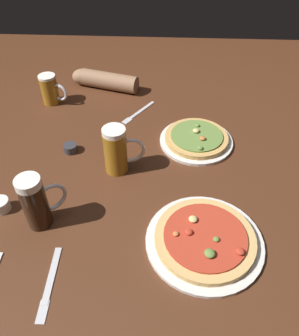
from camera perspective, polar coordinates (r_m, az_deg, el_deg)
ground_plane at (r=1.20m, az=0.00°, el=-1.22°), size 2.40×2.40×0.03m
pizza_plate_near at (r=1.00m, az=9.29°, el=-11.83°), size 0.34×0.34×0.05m
pizza_plate_far at (r=1.32m, az=7.91°, el=4.88°), size 0.28×0.28×0.05m
beer_mug_dark at (r=1.15m, az=-5.52°, el=2.99°), size 0.14×0.08×0.18m
beer_mug_amber at (r=1.03m, az=-18.56°, el=-5.45°), size 0.12×0.10×0.18m
beer_mug_pale at (r=1.58m, az=-16.40°, el=12.59°), size 0.12×0.07×0.13m
ramekin_sauce at (r=1.16m, az=-23.81°, el=-5.76°), size 0.06×0.06×0.04m
ramekin_butter at (r=1.30m, az=-13.21°, el=3.30°), size 0.05×0.05×0.03m
knife_right at (r=0.96m, az=-16.50°, el=-18.12°), size 0.03×0.21×0.01m
fork_spare at (r=1.48m, az=-1.92°, el=9.37°), size 0.13×0.18×0.01m
diner_arm at (r=1.66m, az=-7.95°, el=14.53°), size 0.32×0.15×0.08m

